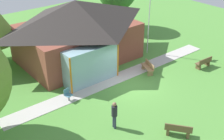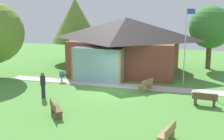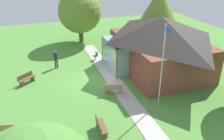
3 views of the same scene
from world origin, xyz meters
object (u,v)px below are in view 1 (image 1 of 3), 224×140
at_px(flagpole, 149,17).
at_px(bench_front_center, 178,130).
at_px(bench_rear_near_path, 148,68).
at_px(pavilion, 77,30).
at_px(visitor_strolling_lawn, 114,113).
at_px(bench_mid_right, 204,63).
at_px(patio_chair_west, 68,95).

height_order(flagpole, bench_front_center, flagpole).
xyz_separation_m(flagpole, bench_rear_near_path, (-2.52, -2.59, -2.86)).
bearing_deg(pavilion, bench_front_center, -95.12).
relative_size(bench_front_center, visitor_strolling_lawn, 0.84).
distance_m(flagpole, bench_mid_right, 5.79).
xyz_separation_m(flagpole, bench_mid_right, (1.51, -4.80, -2.86)).
distance_m(pavilion, visitor_strolling_lawn, 9.64).
bearing_deg(visitor_strolling_lawn, patio_chair_west, -158.02).
bearing_deg(visitor_strolling_lawn, pavilion, 172.71).
bearing_deg(bench_front_center, pavilion, 137.01).
xyz_separation_m(pavilion, flagpole, (5.42, -2.74, 0.67)).
bearing_deg(visitor_strolling_lawn, flagpole, 138.39).
bearing_deg(patio_chair_west, flagpole, 178.37).
relative_size(flagpole, patio_chair_west, 6.90).
distance_m(bench_front_center, bench_rear_near_path, 7.46).
bearing_deg(bench_rear_near_path, pavilion, 48.33).
distance_m(flagpole, bench_rear_near_path, 4.61).
height_order(flagpole, bench_mid_right, flagpole).
xyz_separation_m(bench_front_center, patio_chair_west, (-2.92, 6.83, 0.01)).
bearing_deg(patio_chair_west, bench_rear_near_path, 161.64).
height_order(pavilion, bench_rear_near_path, pavilion).
relative_size(bench_front_center, patio_chair_west, 1.69).
height_order(flagpole, patio_chair_west, flagpole).
distance_m(bench_rear_near_path, bench_mid_right, 4.60).
distance_m(flagpole, patio_chair_west, 10.03).
relative_size(bench_mid_right, visitor_strolling_lawn, 0.88).
distance_m(bench_mid_right, patio_chair_west, 11.23).
distance_m(pavilion, patio_chair_west, 6.63).
relative_size(pavilion, visitor_strolling_lawn, 5.75).
relative_size(pavilion, bench_front_center, 6.89).
bearing_deg(patio_chair_west, pavilion, -143.55).
bearing_deg(bench_mid_right, pavilion, 135.96).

